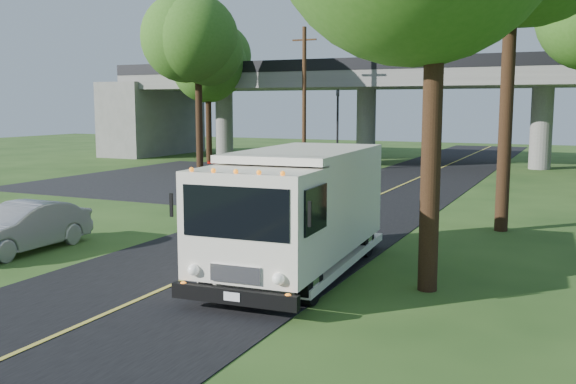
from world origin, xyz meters
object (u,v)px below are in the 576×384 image
Objects in this scene: silver_sedan at (22,227)px; pedestrian at (240,189)px; tree_left_lot at (199,46)px; red_sedan at (249,171)px; step_van at (297,208)px; traffic_signal at (338,121)px; tree_left_far at (209,60)px; utility_pole at (304,99)px.

pedestrian is (1.93, 9.47, 0.10)m from silver_sedan.
red_sedan is (5.86, -4.44, -7.29)m from tree_left_lot.
traffic_signal is at bearing 104.84° from step_van.
tree_left_far reaches higher than pedestrian.
silver_sedan is at bearing -86.42° from utility_pole.
tree_left_lot is at bearing -63.43° from tree_left_far.
tree_left_far reaches higher than red_sedan.
traffic_signal reaches higher than red_sedan.
tree_left_far is 6.15× the size of pedestrian.
step_van reaches higher than silver_sedan.
silver_sedan reaches higher than red_sedan.
silver_sedan is (7.79, -21.84, -7.20)m from tree_left_lot.
traffic_signal is at bearing 89.35° from silver_sedan.
traffic_signal is 26.27m from step_van.
tree_left_far is (-3.00, 6.00, -0.45)m from tree_left_lot.
pedestrian reaches higher than red_sedan.
pedestrian is at bearing 123.41° from step_van.
tree_left_far is at bearing 157.57° from utility_pole.
step_van is (9.70, -22.91, -2.92)m from utility_pole.
tree_left_far is at bearing 116.57° from tree_left_lot.
pedestrian is (3.43, -14.53, -3.79)m from utility_pole.
silver_sedan is at bearing 172.43° from red_sedan.
step_van is (15.99, -20.75, -6.23)m from tree_left_lot.
traffic_signal is at bearing 28.11° from tree_left_lot.
traffic_signal is 0.50× the size of tree_left_lot.
step_van is at bearing -54.63° from tree_left_far.
tree_left_far is (-9.29, 3.84, 2.86)m from utility_pole.
step_van reaches higher than red_sedan.
pedestrian is (1.93, -16.53, -2.40)m from traffic_signal.
pedestrian is (3.86, -7.92, 0.19)m from red_sedan.
step_van is 19.23m from red_sedan.
tree_left_far is at bearing 26.37° from red_sedan.
tree_left_far is 15.30m from red_sedan.
red_sedan is at bearing -37.19° from tree_left_lot.
utility_pole is 0.91× the size of tree_left_far.
tree_left_far is at bearing 122.00° from step_van.
tree_left_lot is at bearing 109.00° from silver_sedan.
step_van is at bearing -52.38° from tree_left_lot.
silver_sedan is 9.67m from pedestrian.
tree_left_lot is 26.92m from step_van.
red_sedan is at bearing -49.70° from tree_left_far.
tree_left_lot is at bearing -13.98° from pedestrian.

